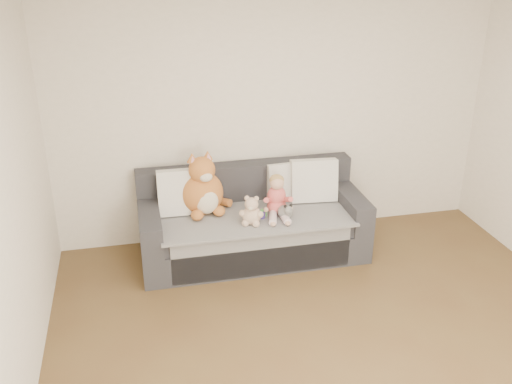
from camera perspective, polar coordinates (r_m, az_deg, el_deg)
room_shell at (r=3.95m, az=9.57°, el=-0.61°), size 5.00×5.00×5.00m
sofa at (r=5.70m, az=-0.42°, el=-3.29°), size 2.20×0.94×0.85m
cushion_left at (r=5.53m, az=-7.33°, el=0.01°), size 0.48×0.23×0.45m
cushion_right_back at (r=5.81m, az=3.17°, el=1.10°), size 0.43×0.22×0.40m
cushion_right_front at (r=5.79m, az=5.80°, el=1.16°), size 0.49×0.26×0.44m
toddler at (r=5.47m, az=2.11°, el=-0.64°), size 0.29×0.41×0.41m
plush_cat at (r=5.52m, az=-5.37°, el=0.24°), size 0.52×0.49×0.64m
teddy_bear at (r=5.31m, az=-0.46°, el=-2.10°), size 0.22×0.18×0.29m
plush_cow at (r=5.44m, az=2.97°, el=-1.98°), size 0.14×0.22×0.17m
sippy_cup at (r=5.44m, az=0.61°, el=-2.14°), size 0.09×0.06×0.10m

